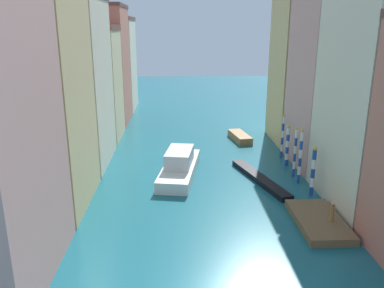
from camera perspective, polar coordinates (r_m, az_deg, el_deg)
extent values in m
plane|color=#196070|center=(44.33, 1.07, -1.97)|extent=(154.00, 154.00, 0.00)
cube|color=#DBB77A|center=(33.06, -22.41, 5.94)|extent=(7.85, 9.53, 17.44)
cube|color=beige|center=(42.95, -17.78, 8.25)|extent=(7.85, 10.26, 16.93)
cube|color=beige|center=(52.58, -14.90, 8.19)|extent=(7.85, 8.14, 13.83)
cube|color=brown|center=(52.08, -15.52, 16.11)|extent=(8.00, 8.30, 0.70)
cube|color=#C6705B|center=(61.43, -13.20, 10.94)|extent=(7.85, 9.85, 16.98)
cube|color=brown|center=(61.24, -13.77, 19.07)|extent=(8.00, 10.05, 0.45)
cube|color=beige|center=(71.86, -11.64, 11.16)|extent=(7.85, 10.19, 15.36)
cube|color=brown|center=(71.58, -12.02, 17.51)|extent=(8.00, 10.39, 0.57)
cube|color=tan|center=(42.93, 20.42, 9.36)|extent=(7.85, 9.02, 18.94)
cube|color=#DBB77A|center=(51.56, 16.50, 10.58)|extent=(7.85, 8.32, 18.59)
cube|color=brown|center=(31.17, 17.99, -10.65)|extent=(3.33, 6.48, 0.59)
cylinder|color=olive|center=(30.64, 19.77, -9.44)|extent=(0.36, 0.36, 1.21)
sphere|color=tan|center=(30.34, 19.90, -8.19)|extent=(0.26, 0.26, 0.26)
cylinder|color=#1E479E|center=(35.96, 17.01, -6.58)|extent=(0.35, 0.35, 0.84)
cylinder|color=white|center=(35.65, 17.12, -5.35)|extent=(0.35, 0.35, 0.84)
cylinder|color=#1E479E|center=(35.36, 17.24, -4.09)|extent=(0.35, 0.35, 0.84)
cylinder|color=white|center=(35.08, 17.35, -2.81)|extent=(0.35, 0.35, 0.84)
cylinder|color=#1E479E|center=(34.82, 17.47, -1.51)|extent=(0.35, 0.35, 0.84)
sphere|color=gold|center=(34.66, 17.55, -0.63)|extent=(0.39, 0.39, 0.39)
cylinder|color=#1E479E|center=(38.47, 15.29, -4.90)|extent=(0.29, 0.29, 0.83)
cylinder|color=white|center=(38.18, 15.39, -3.74)|extent=(0.29, 0.29, 0.83)
cylinder|color=#1E479E|center=(37.91, 15.48, -2.56)|extent=(0.29, 0.29, 0.83)
cylinder|color=white|center=(37.66, 15.58, -1.37)|extent=(0.29, 0.29, 0.83)
cylinder|color=#1E479E|center=(37.42, 15.68, -0.16)|extent=(0.29, 0.29, 0.83)
cylinder|color=white|center=(37.19, 15.77, 1.06)|extent=(0.29, 0.29, 0.83)
sphere|color=gold|center=(37.06, 15.84, 1.85)|extent=(0.31, 0.31, 0.31)
cylinder|color=#1E479E|center=(39.94, 14.60, -4.06)|extent=(0.25, 0.25, 0.79)
cylinder|color=white|center=(39.67, 14.68, -2.99)|extent=(0.25, 0.25, 0.79)
cylinder|color=#1E479E|center=(39.42, 14.77, -1.90)|extent=(0.25, 0.25, 0.79)
cylinder|color=white|center=(39.18, 14.85, -0.80)|extent=(0.25, 0.25, 0.79)
cylinder|color=#1E479E|center=(38.96, 14.94, 0.32)|extent=(0.25, 0.25, 0.79)
cylinder|color=white|center=(38.75, 15.02, 1.44)|extent=(0.25, 0.25, 0.79)
sphere|color=gold|center=(38.63, 15.08, 2.16)|extent=(0.28, 0.28, 0.28)
cylinder|color=#1E479E|center=(42.86, 13.59, -2.63)|extent=(0.34, 0.34, 0.69)
cylinder|color=white|center=(42.64, 13.66, -1.76)|extent=(0.34, 0.34, 0.69)
cylinder|color=#1E479E|center=(42.43, 13.72, -0.88)|extent=(0.34, 0.34, 0.69)
cylinder|color=white|center=(42.24, 13.78, 0.01)|extent=(0.34, 0.34, 0.69)
cylinder|color=#1E479E|center=(42.05, 13.85, 0.91)|extent=(0.34, 0.34, 0.69)
cylinder|color=white|center=(41.87, 13.91, 1.82)|extent=(0.34, 0.34, 0.69)
sphere|color=gold|center=(41.76, 13.96, 2.46)|extent=(0.38, 0.38, 0.38)
cylinder|color=#1E479E|center=(45.19, 12.92, -1.50)|extent=(0.26, 0.26, 0.80)
cylinder|color=white|center=(44.95, 12.99, -0.54)|extent=(0.26, 0.26, 0.80)
cylinder|color=#1E479E|center=(44.73, 13.05, 0.44)|extent=(0.26, 0.26, 0.80)
cylinder|color=white|center=(44.52, 13.12, 1.43)|extent=(0.26, 0.26, 0.80)
cylinder|color=#1E479E|center=(44.32, 13.19, 2.43)|extent=(0.26, 0.26, 0.80)
cylinder|color=white|center=(44.14, 13.25, 3.43)|extent=(0.26, 0.26, 0.80)
sphere|color=gold|center=(44.03, 13.30, 4.07)|extent=(0.29, 0.29, 0.29)
cube|color=white|center=(39.02, -1.83, -3.76)|extent=(4.60, 10.53, 1.10)
cube|color=silver|center=(38.58, -1.84, -1.94)|extent=(3.08, 4.83, 1.52)
cube|color=black|center=(38.12, 9.85, -4.99)|extent=(3.93, 9.98, 0.51)
cube|color=olive|center=(51.35, 7.00, 1.04)|extent=(2.57, 5.40, 0.89)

